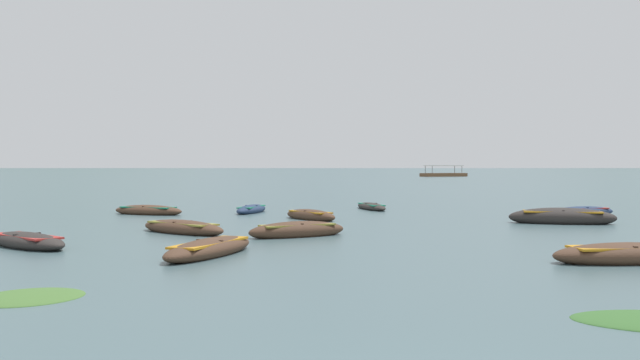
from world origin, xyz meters
TOP-DOWN VIEW (x-y plane):
  - ground_plane at (0.00, 1500.00)m, footprint 6000.00×6000.00m
  - mountain_1 at (-658.47, 2212.62)m, footprint 1454.03×1454.03m
  - mountain_2 at (192.49, 2178.12)m, footprint 1244.61×1244.61m
  - mountain_3 at (981.05, 1802.50)m, footprint 666.21×666.21m
  - rowboat_0 at (-0.62, 15.73)m, footprint 3.25×2.23m
  - rowboat_1 at (-7.68, 13.60)m, footprint 3.12×3.13m
  - rowboat_3 at (-2.84, 11.61)m, footprint 2.41×3.79m
  - rowboat_4 at (0.15, 22.16)m, footprint 2.32×3.05m
  - rowboat_5 at (-4.16, 17.06)m, footprint 3.35×3.32m
  - rowboat_6 at (9.19, 19.60)m, footprint 3.97×2.33m
  - rowboat_7 at (-6.71, 25.50)m, footprint 3.53×2.52m
  - rowboat_8 at (11.94, 23.73)m, footprint 3.23×1.72m
  - rowboat_9 at (-2.26, 26.31)m, footprint 1.74×3.34m
  - rowboat_10 at (3.48, 28.23)m, footprint 1.39×3.67m
  - rowboat_12 at (6.24, 9.73)m, footprint 3.38×1.30m
  - ferry_0 at (35.33, 136.98)m, footprint 10.59×6.83m
  - weed_patch_2 at (-5.25, 6.63)m, footprint 2.33×2.29m

SIDE VIEW (x-z plane):
  - ground_plane at x=0.00m, z-range 0.00..0.00m
  - weed_patch_2 at x=-5.25m, z-range -0.07..0.07m
  - rowboat_10 at x=3.48m, z-range -0.07..0.33m
  - rowboat_9 at x=-2.26m, z-range -0.08..0.37m
  - rowboat_8 at x=11.94m, z-range -0.09..0.39m
  - rowboat_1 at x=-7.68m, z-range -0.09..0.39m
  - rowboat_3 at x=-2.84m, z-range -0.09..0.40m
  - rowboat_4 at x=0.15m, z-range -0.09..0.41m
  - rowboat_5 at x=-4.16m, z-range -0.09..0.41m
  - rowboat_7 at x=-6.71m, z-range -0.10..0.42m
  - rowboat_12 at x=6.24m, z-range -0.10..0.44m
  - rowboat_0 at x=-0.62m, z-range -0.11..0.46m
  - rowboat_6 at x=9.19m, z-range -0.14..0.59m
  - ferry_0 at x=35.33m, z-range -0.82..1.71m
  - mountain_3 at x=981.05m, z-range 0.00..254.42m
  - mountain_1 at x=-658.47m, z-range 0.00..396.26m
  - mountain_2 at x=192.49m, z-range 0.00..419.32m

